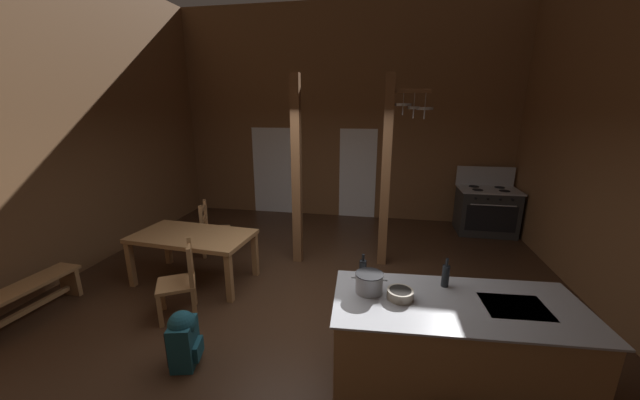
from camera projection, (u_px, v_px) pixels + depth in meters
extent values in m
cube|color=#382316|center=(303.00, 312.00, 4.45)|extent=(8.17, 8.78, 0.10)
cube|color=brown|center=(343.00, 115.00, 7.66)|extent=(8.17, 0.14, 4.67)
cube|color=brown|center=(22.00, 122.00, 4.48)|extent=(0.14, 8.78, 4.67)
cube|color=white|center=(273.00, 171.00, 8.23)|extent=(1.00, 0.01, 2.05)
cube|color=white|center=(358.00, 174.00, 7.87)|extent=(0.84, 0.01, 2.05)
cube|color=#9E7044|center=(453.00, 347.00, 3.10)|extent=(2.15, 1.03, 0.86)
cube|color=#A8AAB2|center=(458.00, 304.00, 2.98)|extent=(2.22, 1.09, 0.02)
cube|color=black|center=(515.00, 306.00, 2.93)|extent=(0.54, 0.43, 0.00)
cube|color=black|center=(439.00, 350.00, 3.61)|extent=(1.99, 0.17, 0.10)
cube|color=#2A2A2A|center=(486.00, 212.00, 7.00)|extent=(1.10, 0.76, 0.90)
cube|color=black|center=(491.00, 219.00, 6.64)|extent=(0.94, 0.01, 0.52)
cylinder|color=#A8AAB2|center=(493.00, 205.00, 6.55)|extent=(0.83, 0.03, 0.02)
cube|color=#A8AAB2|center=(489.00, 190.00, 6.88)|extent=(1.14, 0.80, 0.03)
cube|color=#A8AAB2|center=(485.00, 176.00, 7.16)|extent=(1.14, 0.04, 0.40)
cylinder|color=black|center=(505.00, 191.00, 6.68)|extent=(0.20, 0.20, 0.01)
cylinder|color=black|center=(478.00, 190.00, 6.77)|extent=(0.20, 0.20, 0.01)
cylinder|color=black|center=(500.00, 187.00, 6.97)|extent=(0.20, 0.20, 0.01)
cylinder|color=black|center=(474.00, 186.00, 7.06)|extent=(0.20, 0.20, 0.01)
cylinder|color=black|center=(513.00, 200.00, 6.47)|extent=(0.04, 0.03, 0.04)
cylinder|color=black|center=(500.00, 200.00, 6.50)|extent=(0.04, 0.03, 0.04)
cylinder|color=black|center=(488.00, 199.00, 6.54)|extent=(0.04, 0.03, 0.04)
cylinder|color=black|center=(476.00, 198.00, 6.58)|extent=(0.04, 0.03, 0.04)
cube|color=brown|center=(386.00, 174.00, 5.34)|extent=(0.14, 0.14, 3.02)
cube|color=brown|center=(408.00, 91.00, 4.96)|extent=(0.66, 0.09, 0.06)
cylinder|color=#A8AAB2|center=(404.00, 97.00, 4.99)|extent=(0.01, 0.01, 0.17)
cylinder|color=#A8AAB2|center=(403.00, 105.00, 5.02)|extent=(0.24, 0.24, 0.04)
cylinder|color=#A8AAB2|center=(403.00, 110.00, 5.04)|extent=(0.02, 0.02, 0.14)
cylinder|color=#A8AAB2|center=(414.00, 99.00, 4.97)|extent=(0.01, 0.01, 0.22)
cylinder|color=#A8AAB2|center=(414.00, 108.00, 5.01)|extent=(0.18, 0.18, 0.04)
cylinder|color=#A8AAB2|center=(413.00, 113.00, 5.03)|extent=(0.02, 0.02, 0.14)
cylinder|color=#A8AAB2|center=(426.00, 99.00, 4.95)|extent=(0.01, 0.01, 0.23)
cylinder|color=#A8AAB2|center=(425.00, 109.00, 4.99)|extent=(0.24, 0.24, 0.04)
cylinder|color=#A8AAB2|center=(424.00, 114.00, 5.01)|extent=(0.02, 0.02, 0.14)
cube|color=brown|center=(297.00, 173.00, 5.43)|extent=(0.14, 0.14, 3.02)
cube|color=#9E7044|center=(192.00, 236.00, 4.98)|extent=(1.77, 1.03, 0.06)
cube|color=#9E7044|center=(167.00, 244.00, 5.64)|extent=(0.09, 0.09, 0.68)
cube|color=#9E7044|center=(255.00, 255.00, 5.24)|extent=(0.09, 0.09, 0.68)
cube|color=#9E7044|center=(131.00, 264.00, 4.91)|extent=(0.09, 0.09, 0.68)
cube|color=#9E7044|center=(229.00, 278.00, 4.51)|extent=(0.09, 0.09, 0.68)
cube|color=#9E7044|center=(176.00, 284.00, 4.20)|extent=(0.60, 0.60, 0.04)
cube|color=#9E7044|center=(160.00, 311.00, 4.02)|extent=(0.07, 0.07, 0.41)
cube|color=#9E7044|center=(163.00, 295.00, 4.37)|extent=(0.07, 0.07, 0.41)
cube|color=#9E7044|center=(192.00, 285.00, 4.07)|extent=(0.07, 0.07, 0.95)
cube|color=#9E7044|center=(192.00, 271.00, 4.42)|extent=(0.07, 0.07, 0.95)
cube|color=#9E7044|center=(189.00, 251.00, 4.15)|extent=(0.22, 0.35, 0.07)
cube|color=#9E7044|center=(191.00, 265.00, 4.20)|extent=(0.22, 0.35, 0.07)
cube|color=#9E7044|center=(216.00, 230.00, 6.00)|extent=(0.55, 0.55, 0.04)
cube|color=#9E7044|center=(229.00, 238.00, 6.26)|extent=(0.06, 0.06, 0.41)
cube|color=#9E7044|center=(227.00, 246.00, 5.90)|extent=(0.06, 0.06, 0.41)
cube|color=#9E7044|center=(207.00, 225.00, 6.14)|extent=(0.06, 0.06, 0.95)
cube|color=#9E7044|center=(202.00, 232.00, 5.78)|extent=(0.06, 0.06, 0.95)
cube|color=#9E7044|center=(203.00, 208.00, 5.87)|extent=(0.15, 0.37, 0.07)
cube|color=#9E7044|center=(204.00, 219.00, 5.92)|extent=(0.15, 0.37, 0.07)
cube|color=#9E7044|center=(24.00, 287.00, 4.15)|extent=(0.43, 1.25, 0.04)
cube|color=#9E7044|center=(70.00, 281.00, 4.72)|extent=(0.31, 0.08, 0.40)
cube|color=#9E7044|center=(30.00, 309.00, 4.23)|extent=(0.12, 1.04, 0.06)
cube|color=#194756|center=(184.00, 343.00, 3.43)|extent=(0.29, 0.36, 0.48)
cube|color=#194756|center=(198.00, 349.00, 3.46)|extent=(0.11, 0.23, 0.17)
cylinder|color=black|center=(175.00, 338.00, 3.52)|extent=(0.05, 0.05, 0.38)
cylinder|color=black|center=(168.00, 350.00, 3.33)|extent=(0.05, 0.05, 0.38)
sphere|color=#194756|center=(182.00, 324.00, 3.37)|extent=(0.33, 0.33, 0.27)
cylinder|color=#A8AAB2|center=(369.00, 283.00, 3.13)|extent=(0.25, 0.25, 0.18)
cylinder|color=black|center=(369.00, 274.00, 3.11)|extent=(0.26, 0.26, 0.01)
cylinder|color=#A8AAB2|center=(354.00, 277.00, 3.15)|extent=(0.05, 0.02, 0.02)
cylinder|color=#A8AAB2|center=(385.00, 280.00, 3.10)|extent=(0.05, 0.02, 0.02)
cylinder|color=#B2A893|center=(400.00, 294.00, 3.04)|extent=(0.23, 0.23, 0.08)
cylinder|color=black|center=(400.00, 290.00, 3.03)|extent=(0.19, 0.19, 0.00)
cylinder|color=#1E2328|center=(445.00, 276.00, 3.23)|extent=(0.07, 0.07, 0.21)
cylinder|color=#1E2328|center=(447.00, 262.00, 3.19)|extent=(0.03, 0.03, 0.07)
cylinder|color=#1E2328|center=(363.00, 270.00, 3.37)|extent=(0.07, 0.07, 0.19)
cylinder|color=#1E2328|center=(363.00, 257.00, 3.33)|extent=(0.03, 0.03, 0.07)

